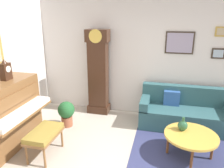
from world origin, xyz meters
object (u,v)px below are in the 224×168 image
object	(u,v)px
grandfather_clock	(98,75)
potted_plant	(66,112)
green_jug	(183,125)
mantel_clock	(6,70)
piano	(4,116)
coffee_table	(191,136)
piano_bench	(44,134)
couch	(185,112)

from	to	relation	value
grandfather_clock	potted_plant	bearing A→B (deg)	-118.31
green_jug	mantel_clock	bearing A→B (deg)	-172.37
piano	coffee_table	size ratio (longest dim) A/B	1.64
coffee_table	potted_plant	world-z (taller)	potted_plant
grandfather_clock	coffee_table	distance (m)	2.51
piano_bench	potted_plant	xyz separation A→B (m)	(-0.10, 1.05, -0.08)
piano	couch	bearing A→B (deg)	26.77
piano	potted_plant	size ratio (longest dim) A/B	2.57
green_jug	potted_plant	bearing A→B (deg)	171.37
coffee_table	mantel_clock	world-z (taller)	mantel_clock
mantel_clock	grandfather_clock	bearing A→B (deg)	54.17
coffee_table	couch	bearing A→B (deg)	90.88
couch	green_jug	bearing A→B (deg)	-96.78
couch	potted_plant	bearing A→B (deg)	-165.58
piano_bench	coffee_table	xyz separation A→B (m)	(2.40, 0.57, -0.01)
mantel_clock	coffee_table	bearing A→B (deg)	5.16
piano_bench	mantel_clock	xyz separation A→B (m)	(-0.81, 0.28, 0.99)
grandfather_clock	green_jug	xyz separation A→B (m)	(1.90, -1.22, -0.46)
piano_bench	mantel_clock	size ratio (longest dim) A/B	1.84
grandfather_clock	mantel_clock	distance (m)	2.06
potted_plant	couch	bearing A→B (deg)	14.42
piano	potted_plant	xyz separation A→B (m)	(0.72, 0.98, -0.30)
grandfather_clock	green_jug	size ratio (longest dim) A/B	8.46
grandfather_clock	coffee_table	xyz separation A→B (m)	(2.04, -1.34, -0.57)
piano_bench	potted_plant	size ratio (longest dim) A/B	1.25
piano	piano_bench	world-z (taller)	piano
grandfather_clock	piano_bench	bearing A→B (deg)	-100.83
piano	green_jug	bearing A→B (deg)	11.33
piano_bench	grandfather_clock	bearing A→B (deg)	79.17
coffee_table	potted_plant	bearing A→B (deg)	169.10
piano	piano_bench	size ratio (longest dim) A/B	2.06
coffee_table	green_jug	distance (m)	0.22
mantel_clock	green_jug	world-z (taller)	mantel_clock
mantel_clock	green_jug	xyz separation A→B (m)	(3.08, 0.41, -0.89)
piano_bench	couch	bearing A→B (deg)	35.27
piano	potted_plant	distance (m)	1.25
couch	grandfather_clock	bearing A→B (deg)	173.73
piano	piano_bench	xyz separation A→B (m)	(0.82, -0.07, -0.21)
piano_bench	green_jug	bearing A→B (deg)	16.92
piano_bench	potted_plant	bearing A→B (deg)	95.36
grandfather_clock	couch	bearing A→B (deg)	-6.27
piano_bench	couch	distance (m)	2.92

